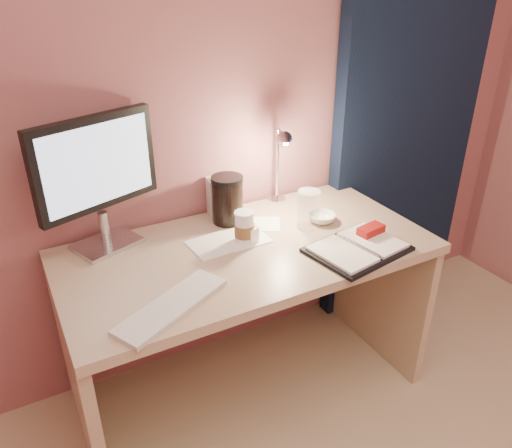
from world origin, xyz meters
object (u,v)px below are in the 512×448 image
planner (359,247)px  product_box (221,196)px  dark_jar (228,202)px  keyboard (172,306)px  monitor (96,172)px  desk_lamp (294,158)px  desk (240,287)px  coffee_cup (244,228)px  lotion_bottle (252,231)px  bowl (322,218)px  clear_cup (308,209)px

planner → product_box: bearing=112.4°
dark_jar → keyboard: bearing=-132.1°
monitor → desk_lamp: monitor is taller
desk → monitor: (-0.47, 0.19, 0.53)m
coffee_cup → lotion_bottle: (0.02, -0.02, -0.01)m
dark_jar → bowl: bearing=-29.1°
planner → dark_jar: dark_jar is taller
bowl → product_box: 0.43m
keyboard → dark_jar: bearing=20.9°
bowl → coffee_cup: bearing=179.1°
coffee_cup → desk_lamp: desk_lamp is taller
clear_cup → dark_jar: size_ratio=0.89×
lotion_bottle → desk_lamp: desk_lamp is taller
monitor → clear_cup: (0.76, -0.23, -0.22)m
planner → coffee_cup: coffee_cup is taller
desk_lamp → bowl: bearing=-61.5°
monitor → product_box: bearing=-15.4°
planner → desk_lamp: bearing=83.1°
desk_lamp → keyboard: bearing=-129.6°
clear_cup → product_box: bearing=133.1°
desk_lamp → product_box: bearing=-177.0°
keyboard → lotion_bottle: bearing=4.4°
keyboard → planner: size_ratio=1.04×
dark_jar → desk_lamp: size_ratio=0.49×
lotion_bottle → desk_lamp: size_ratio=0.26×
clear_cup → desk: bearing=171.5°
desk → coffee_cup: (0.01, -0.03, 0.28)m
keyboard → desk_lamp: bearing=4.7°
monitor → dark_jar: monitor is taller
coffee_cup → clear_cup: size_ratio=0.79×
bowl → lotion_bottle: 0.34m
desk → clear_cup: (0.29, -0.04, 0.31)m
product_box → planner: bearing=-46.8°
lotion_bottle → planner: bearing=-37.0°
keyboard → dark_jar: size_ratio=2.27×
desk → desk_lamp: size_ratio=3.87×
bowl → desk_lamp: size_ratio=0.32×
keyboard → dark_jar: dark_jar is taller
bowl → dark_jar: 0.40m
monitor → product_box: size_ratio=3.06×
dark_jar → desk_lamp: desk_lamp is taller
desk → keyboard: (-0.38, -0.30, 0.23)m
product_box → coffee_cup: bearing=-83.5°
keyboard → clear_cup: size_ratio=2.54×
clear_cup → bowl: size_ratio=1.39×
keyboard → product_box: size_ratio=2.46×
product_box → desk: bearing=-86.8°
bowl → lotion_bottle: size_ratio=1.23×
keyboard → dark_jar: 0.62m
coffee_cup → desk_lamp: size_ratio=0.35×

